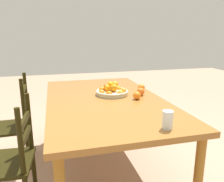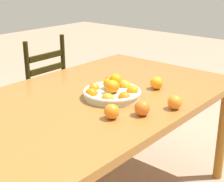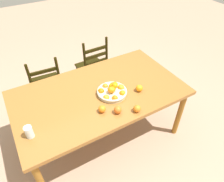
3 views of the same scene
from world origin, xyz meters
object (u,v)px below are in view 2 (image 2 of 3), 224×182
(orange_loose_0, at_px, (142,108))
(orange_loose_3, at_px, (156,83))
(dining_table, at_px, (86,109))
(fruit_bowl, at_px, (112,91))
(orange_loose_2, at_px, (175,102))
(chair_by_cabinet, at_px, (38,98))
(orange_loose_1, at_px, (112,111))

(orange_loose_0, height_order, orange_loose_3, orange_loose_0)
(dining_table, xyz_separation_m, fruit_bowl, (0.11, -0.10, 0.11))
(orange_loose_0, bearing_deg, orange_loose_2, -24.54)
(orange_loose_2, bearing_deg, orange_loose_0, 155.46)
(dining_table, height_order, orange_loose_0, orange_loose_0)
(chair_by_cabinet, height_order, orange_loose_2, chair_by_cabinet)
(orange_loose_1, height_order, orange_loose_2, same)
(dining_table, height_order, orange_loose_3, orange_loose_3)
(chair_by_cabinet, xyz_separation_m, orange_loose_1, (-0.46, -1.20, 0.36))
(chair_by_cabinet, relative_size, fruit_bowl, 2.89)
(chair_by_cabinet, xyz_separation_m, orange_loose_2, (-0.15, -1.37, 0.36))
(orange_loose_0, relative_size, orange_loose_1, 1.05)
(orange_loose_3, bearing_deg, chair_by_cabinet, 92.75)
(orange_loose_2, bearing_deg, orange_loose_1, 150.89)
(dining_table, bearing_deg, orange_loose_2, -67.76)
(dining_table, xyz_separation_m, orange_loose_3, (0.40, -0.22, 0.11))
(orange_loose_0, distance_m, orange_loose_1, 0.16)
(chair_by_cabinet, bearing_deg, orange_loose_2, 82.21)
(orange_loose_2, xyz_separation_m, orange_loose_3, (0.21, 0.25, 0.00))
(fruit_bowl, distance_m, orange_loose_2, 0.37)
(chair_by_cabinet, height_order, orange_loose_1, chair_by_cabinet)
(chair_by_cabinet, relative_size, orange_loose_1, 12.73)
(orange_loose_0, xyz_separation_m, orange_loose_3, (0.38, 0.17, -0.00))
(chair_by_cabinet, distance_m, orange_loose_3, 1.18)
(chair_by_cabinet, xyz_separation_m, orange_loose_3, (0.05, -1.12, 0.36))
(dining_table, bearing_deg, chair_by_cabinet, 69.36)
(fruit_bowl, bearing_deg, dining_table, 136.93)
(chair_by_cabinet, bearing_deg, dining_table, 67.91)
(chair_by_cabinet, xyz_separation_m, fruit_bowl, (-0.23, -1.01, 0.36))
(orange_loose_1, bearing_deg, orange_loose_2, -29.11)
(chair_by_cabinet, relative_size, orange_loose_0, 12.18)
(orange_loose_1, bearing_deg, fruit_bowl, 39.78)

